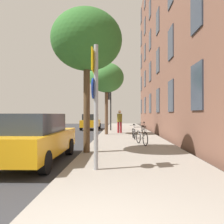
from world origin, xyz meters
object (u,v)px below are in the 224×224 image
object	(u,v)px
bicycle_1	(134,133)
sign_post	(95,97)
tree_near	(87,41)
pedestrian_0	(120,120)
bicycle_2	(144,128)
tree_far	(106,78)
traffic_light	(110,103)
car_0	(36,138)
car_1	(91,122)
bicycle_0	(142,137)

from	to	relation	value
bicycle_1	sign_post	bearing A→B (deg)	-101.43
sign_post	tree_near	xyz separation A→B (m)	(-0.63, 2.69, 2.44)
bicycle_1	pedestrian_0	xyz separation A→B (m)	(-0.87, 4.14, 0.69)
bicycle_2	tree_far	bearing A→B (deg)	-153.78
bicycle_1	traffic_light	bearing A→B (deg)	104.33
sign_post	pedestrian_0	size ratio (longest dim) A/B	1.86
tree_near	tree_far	bearing A→B (deg)	87.63
tree_near	car_0	size ratio (longest dim) A/B	1.25
tree_near	car_0	distance (m)	4.21
pedestrian_0	car_1	size ratio (longest dim) A/B	0.43
pedestrian_0	tree_near	bearing A→B (deg)	-98.20
bicycle_1	car_1	bearing A→B (deg)	112.50
traffic_light	sign_post	bearing A→B (deg)	-89.03
sign_post	tree_far	bearing A→B (deg)	91.68
bicycle_0	sign_post	bearing A→B (deg)	-109.63
sign_post	tree_far	xyz separation A→B (m)	(-0.31, 10.48, 2.26)
bicycle_1	car_0	xyz separation A→B (m)	(-3.65, -6.43, 0.37)
traffic_light	car_0	bearing A→B (deg)	-97.83
bicycle_0	pedestrian_0	xyz separation A→B (m)	(-1.07, 6.87, 0.67)
bicycle_0	bicycle_2	bearing A→B (deg)	82.86
pedestrian_0	car_0	size ratio (longest dim) A/B	0.41
traffic_light	tree_far	distance (m)	4.53
bicycle_1	pedestrian_0	size ratio (longest dim) A/B	0.88
car_1	pedestrian_0	bearing A→B (deg)	-60.06
traffic_light	car_0	xyz separation A→B (m)	(-1.85, -13.47, -1.84)
tree_far	pedestrian_0	size ratio (longest dim) A/B	2.95
bicycle_1	car_1	world-z (taller)	car_1
traffic_light	tree_near	bearing A→B (deg)	-91.82
tree_far	car_0	size ratio (longest dim) A/B	1.19
tree_far	traffic_light	bearing A→B (deg)	89.20
bicycle_1	bicycle_2	world-z (taller)	bicycle_1
bicycle_0	bicycle_1	xyz separation A→B (m)	(-0.21, 2.74, -0.02)
tree_near	pedestrian_0	distance (m)	9.80
sign_post	tree_far	size ratio (longest dim) A/B	0.63
bicycle_0	bicycle_1	size ratio (longest dim) A/B	1.01
tree_near	bicycle_0	size ratio (longest dim) A/B	3.46
pedestrian_0	car_0	bearing A→B (deg)	-104.76
tree_far	bicycle_2	world-z (taller)	tree_far
traffic_light	bicycle_2	bearing A→B (deg)	-43.88
tree_far	car_1	distance (m)	7.71
tree_far	bicycle_1	distance (m)	5.13
tree_near	bicycle_1	bearing A→B (deg)	66.35
sign_post	car_0	bearing A→B (deg)	149.62
bicycle_0	pedestrian_0	size ratio (longest dim) A/B	0.89
bicycle_0	pedestrian_0	world-z (taller)	pedestrian_0
pedestrian_0	tree_far	bearing A→B (deg)	-126.88
car_0	car_1	size ratio (longest dim) A/B	1.06
car_1	tree_near	bearing A→B (deg)	-83.21
pedestrian_0	car_0	distance (m)	10.93
bicycle_2	pedestrian_0	size ratio (longest dim) A/B	0.86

